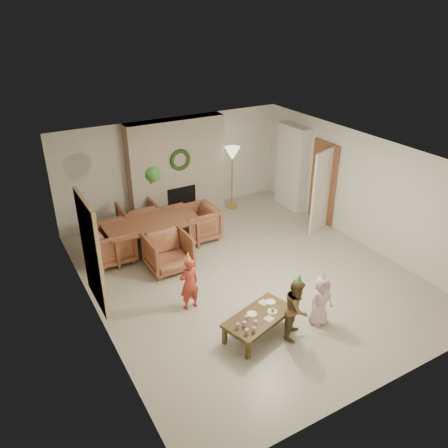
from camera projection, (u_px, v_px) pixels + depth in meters
floor at (246, 274)px, 9.18m from camera, size 7.00×7.00×0.00m
ceiling at (249, 157)px, 8.05m from camera, size 7.00×7.00×0.00m
wall_back at (174, 166)px, 11.33m from camera, size 7.00×0.00×7.00m
wall_front at (390, 321)px, 5.90m from camera, size 7.00×0.00×7.00m
wall_left at (92, 260)px, 7.29m from camera, size 0.00×7.00×7.00m
wall_right at (362, 190)px, 9.94m from camera, size 0.00×7.00×7.00m
fireplace_mass at (177, 169)px, 11.17m from camera, size 2.50×0.40×2.50m
fireplace_hearth at (185, 217)px, 11.44m from camera, size 1.60×0.30×0.12m
fireplace_firebox at (181, 201)px, 11.39m from camera, size 0.75×0.12×0.75m
fireplace_wreath at (180, 160)px, 10.86m from camera, size 0.54×0.10×0.54m
floor_lamp_base at (232, 206)px, 12.13m from camera, size 0.31×0.31×0.03m
floor_lamp_post at (232, 180)px, 11.78m from camera, size 0.03×0.03×1.50m
floor_lamp_shade at (232, 153)px, 11.46m from camera, size 0.40×0.40×0.33m
bookshelf_carcass at (292, 167)px, 11.72m from camera, size 0.30×1.00×2.20m
bookshelf_shelf_a at (290, 190)px, 12.00m from camera, size 0.30×0.92×0.03m
bookshelf_shelf_b at (291, 176)px, 11.82m from camera, size 0.30×0.92×0.03m
bookshelf_shelf_c at (292, 162)px, 11.64m from camera, size 0.30×0.92×0.03m
bookshelf_shelf_d at (293, 147)px, 11.46m from camera, size 0.30×0.92×0.03m
books_row_lower at (293, 187)px, 11.81m from camera, size 0.20×0.40×0.24m
books_row_mid at (289, 171)px, 11.79m from camera, size 0.20×0.44×0.24m
books_row_upper at (294, 158)px, 11.50m from camera, size 0.20×0.36×0.22m
door_frame at (323, 183)px, 10.96m from camera, size 0.05×0.86×2.04m
door_leaf at (322, 192)px, 10.50m from camera, size 0.77×0.32×2.00m
curtain_panel at (92, 254)px, 7.46m from camera, size 0.06×1.20×2.00m
dining_table at (152, 236)px, 9.90m from camera, size 2.04×1.14×0.72m
dining_chair_near at (168, 252)px, 9.19m from camera, size 0.85×0.87×0.79m
dining_chair_far at (138, 219)px, 10.58m from camera, size 0.85×0.87×0.79m
dining_chair_left at (113, 244)px, 9.49m from camera, size 0.87×0.85×0.79m
dining_chair_right at (198, 223)px, 10.37m from camera, size 0.87×0.85×0.79m
hanging_plant_cord at (152, 164)px, 8.79m from camera, size 0.01×0.01×0.70m
hanging_plant_pot at (153, 180)px, 8.95m from camera, size 0.16×0.16×0.12m
hanging_plant_foliage at (153, 175)px, 8.90m from camera, size 0.32×0.32×0.32m
coffee_table_top at (259, 317)px, 7.39m from camera, size 1.36×0.94×0.06m
coffee_table_apron at (259, 320)px, 7.42m from camera, size 1.24×0.83×0.08m
coffee_leg_fl at (248, 350)px, 6.96m from camera, size 0.08×0.08×0.32m
coffee_leg_fr at (291, 317)px, 7.68m from camera, size 0.08×0.08×0.32m
coffee_leg_bl at (225, 335)px, 7.27m from camera, size 0.08×0.08×0.32m
coffee_leg_br at (268, 305)px, 7.99m from camera, size 0.08×0.08×0.32m
cup_a at (247, 331)px, 6.96m from camera, size 0.08×0.08×0.09m
cup_b at (238, 326)px, 7.08m from camera, size 0.08×0.08×0.09m
cup_c at (254, 329)px, 7.01m from camera, size 0.08×0.08×0.09m
cup_d at (245, 324)px, 7.12m from camera, size 0.08×0.08×0.09m
cup_e at (256, 323)px, 7.14m from camera, size 0.08×0.08×0.09m
cup_f at (247, 318)px, 7.26m from camera, size 0.08×0.08×0.09m
plate_a at (252, 314)px, 7.41m from camera, size 0.21×0.21×0.01m
plate_b at (272, 311)px, 7.47m from camera, size 0.21×0.21×0.01m
plate_c at (271, 302)px, 7.71m from camera, size 0.21×0.21×0.01m
food_scoop at (273, 310)px, 7.45m from camera, size 0.08×0.08×0.07m
napkin_left at (269, 319)px, 7.30m from camera, size 0.18×0.18×0.01m
napkin_right at (264, 302)px, 7.69m from camera, size 0.18×0.18×0.01m
child_red at (189, 284)px, 7.96m from camera, size 0.39×0.27×1.03m
party_hat_red at (188, 257)px, 7.70m from camera, size 0.18×0.18×0.20m
child_plaid at (297, 308)px, 7.30m from camera, size 0.66×0.65×1.08m
party_hat_plaid at (299, 279)px, 7.04m from camera, size 0.16×0.16×0.18m
child_pink at (321, 301)px, 7.60m from camera, size 0.46×0.31×0.93m
party_hat_pink at (324, 276)px, 7.37m from camera, size 0.14×0.14×0.17m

